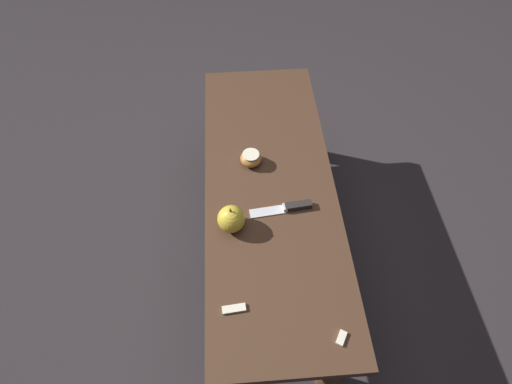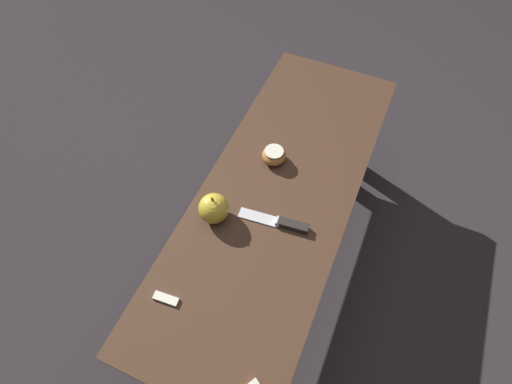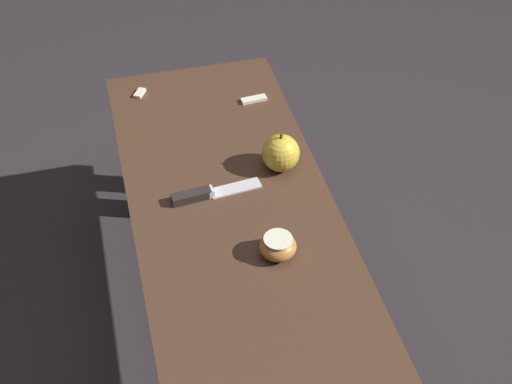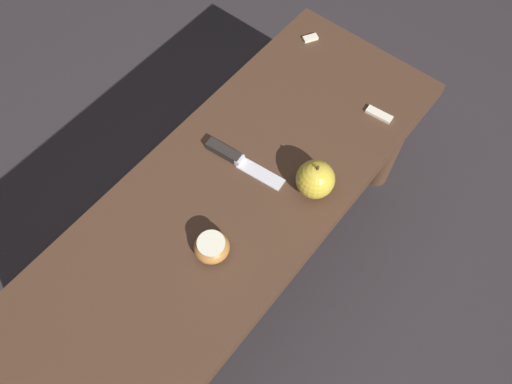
{
  "view_description": "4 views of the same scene",
  "coord_description": "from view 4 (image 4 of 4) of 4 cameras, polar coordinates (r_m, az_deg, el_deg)",
  "views": [
    {
      "loc": [
        0.78,
        -0.1,
        1.49
      ],
      "look_at": [
        0.05,
        -0.05,
        0.47
      ],
      "focal_mm": 28.0,
      "sensor_mm": 36.0,
      "label": 1
    },
    {
      "loc": [
        0.61,
        0.2,
        1.4
      ],
      "look_at": [
        0.05,
        -0.05,
        0.47
      ],
      "focal_mm": 28.0,
      "sensor_mm": 36.0,
      "label": 2
    },
    {
      "loc": [
        -0.99,
        0.22,
        1.48
      ],
      "look_at": [
        0.05,
        -0.05,
        0.47
      ],
      "focal_mm": 50.0,
      "sensor_mm": 36.0,
      "label": 3
    },
    {
      "loc": [
        -0.33,
        -0.36,
        1.39
      ],
      "look_at": [
        0.05,
        -0.05,
        0.47
      ],
      "focal_mm": 35.0,
      "sensor_mm": 36.0,
      "label": 4
    }
  ],
  "objects": [
    {
      "name": "ground_plane",
      "position": [
        1.48,
        -2.78,
        -8.88
      ],
      "size": [
        8.0,
        8.0,
        0.0
      ],
      "primitive_type": "plane",
      "color": "#2D282B"
    },
    {
      "name": "wooden_bench",
      "position": [
        1.15,
        -3.52,
        -3.14
      ],
      "size": [
        1.18,
        0.43,
        0.43
      ],
      "color": "#472D1E",
      "rests_on": "ground_plane"
    },
    {
      "name": "knife",
      "position": [
        1.12,
        -2.55,
        3.99
      ],
      "size": [
        0.05,
        0.2,
        0.02
      ],
      "rotation": [
        0.0,
        0.0,
        -1.47
      ],
      "color": "silver",
      "rests_on": "wooden_bench"
    },
    {
      "name": "apple_whole",
      "position": [
        1.06,
        6.8,
        1.45
      ],
      "size": [
        0.08,
        0.08,
        0.09
      ],
      "color": "gold",
      "rests_on": "wooden_bench"
    },
    {
      "name": "apple_cut",
      "position": [
        1.01,
        -5.08,
        -6.26
      ],
      "size": [
        0.07,
        0.07,
        0.04
      ],
      "color": "#B27233",
      "rests_on": "wooden_bench"
    },
    {
      "name": "apple_slice_near_knife",
      "position": [
        1.36,
        6.23,
        17.09
      ],
      "size": [
        0.04,
        0.04,
        0.01
      ],
      "color": "silver",
      "rests_on": "wooden_bench"
    },
    {
      "name": "apple_slice_center",
      "position": [
        1.23,
        13.9,
        8.6
      ],
      "size": [
        0.03,
        0.07,
        0.01
      ],
      "color": "silver",
      "rests_on": "wooden_bench"
    }
  ]
}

